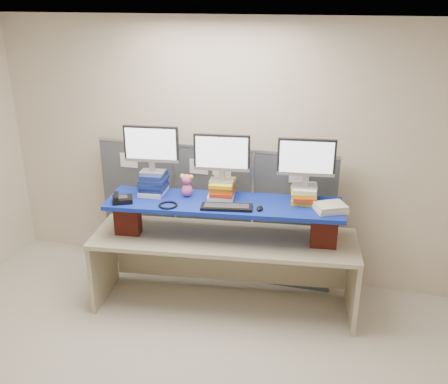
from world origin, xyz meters
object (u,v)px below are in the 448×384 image
(blue_board, at_px, (224,204))
(monitor_right, at_px, (306,160))
(desk, at_px, (224,251))
(keyboard, at_px, (227,207))
(monitor_center, at_px, (222,155))
(desk_phone, at_px, (122,199))
(monitor_left, at_px, (151,146))

(blue_board, distance_m, monitor_right, 0.87)
(blue_board, relative_size, monitor_right, 4.20)
(desk, bearing_deg, blue_board, 0.00)
(desk, height_order, keyboard, keyboard)
(monitor_center, distance_m, desk_phone, 1.03)
(blue_board, xyz_separation_m, desk_phone, (-0.93, -0.26, 0.05))
(monitor_center, bearing_deg, blue_board, -72.33)
(monitor_right, distance_m, keyboard, 0.85)
(monitor_center, xyz_separation_m, monitor_right, (0.78, 0.10, -0.01))
(desk, xyz_separation_m, keyboard, (0.06, -0.14, 0.54))
(blue_board, distance_m, monitor_center, 0.46)
(blue_board, height_order, monitor_center, monitor_center)
(monitor_right, height_order, keyboard, monitor_right)
(desk_phone, bearing_deg, monitor_center, -4.09)
(monitor_right, xyz_separation_m, keyboard, (-0.66, -0.36, -0.40))
(desk, xyz_separation_m, monitor_right, (0.72, 0.21, 0.94))
(monitor_right, xyz_separation_m, desk_phone, (-1.66, -0.47, -0.38))
(monitor_center, distance_m, keyboard, 0.50)
(desk, bearing_deg, monitor_center, 107.67)
(blue_board, bearing_deg, monitor_left, 170.60)
(monitor_center, xyz_separation_m, keyboard, (0.12, -0.26, -0.41))
(blue_board, relative_size, desk_phone, 9.32)
(desk_phone, bearing_deg, blue_board, -11.48)
(desk_phone, bearing_deg, monitor_left, 27.05)
(desk, distance_m, desk_phone, 1.12)
(blue_board, bearing_deg, desk, 0.00)
(blue_board, xyz_separation_m, keyboard, (0.06, -0.14, 0.03))
(desk, height_order, desk_phone, desk_phone)
(desk, bearing_deg, desk_phone, -171.91)
(monitor_center, height_order, keyboard, monitor_center)
(monitor_center, bearing_deg, monitor_left, 180.00)
(desk, distance_m, monitor_right, 1.21)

